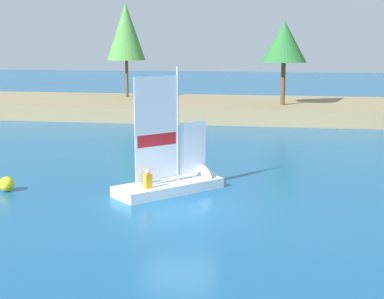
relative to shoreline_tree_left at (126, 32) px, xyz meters
The scene contains 6 objects.
ground_plane 32.19m from the shoreline_tree_left, 70.75° to the right, with size 200.00×200.00×0.00m, color #195684.
shore_bank 12.37m from the shoreline_tree_left, 13.95° to the right, with size 80.00×12.09×1.15m, color #897A56.
shoreline_tree_left is the anchor object (origin of this frame).
shoreline_tree_midleft 14.41m from the shoreline_tree_left, 18.08° to the right, with size 3.43×3.43×6.35m.
sailboat 29.20m from the shoreline_tree_left, 69.30° to the right, with size 4.51×4.62×5.45m.
channel_buoy 29.12m from the shoreline_tree_left, 83.83° to the right, with size 0.60×0.60×0.60m, color yellow.
Camera 1 is at (3.62, -18.97, 5.83)m, focal length 53.05 mm.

